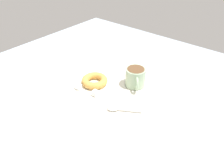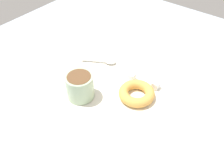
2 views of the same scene
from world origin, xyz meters
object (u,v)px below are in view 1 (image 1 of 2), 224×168
(coffee_cup, at_px, (135,77))
(donut, at_px, (95,81))
(spoon, at_px, (117,109))
(sugar_cube_extra, at_px, (95,93))
(sugar_cube, at_px, (78,87))

(coffee_cup, xyz_separation_m, donut, (0.13, 0.09, -0.02))
(coffee_cup, distance_m, spoon, 0.17)
(spoon, bearing_deg, sugar_cube_extra, -7.46)
(spoon, height_order, sugar_cube, sugar_cube)
(spoon, xyz_separation_m, sugar_cube_extra, (0.11, -0.01, 0.01))
(spoon, height_order, sugar_cube_extra, sugar_cube_extra)
(spoon, bearing_deg, coffee_cup, -77.07)
(coffee_cup, bearing_deg, sugar_cube_extra, 63.25)
(spoon, xyz_separation_m, sugar_cube, (0.19, -0.00, 0.01))
(donut, xyz_separation_m, sugar_cube, (0.02, 0.06, -0.00))
(coffee_cup, bearing_deg, sugar_cube, 45.92)
(sugar_cube_extra, bearing_deg, coffee_cup, -116.75)
(coffee_cup, height_order, sugar_cube_extra, coffee_cup)
(spoon, relative_size, sugar_cube, 5.43)
(donut, bearing_deg, spoon, 157.43)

